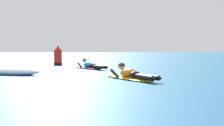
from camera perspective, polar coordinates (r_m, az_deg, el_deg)
The scene contains 5 objects.
ground_plane at distance 16.02m, azimuth -9.58°, elevation -0.59°, with size 120.00×120.00×0.00m, color #235B84.
surfer_near at distance 8.92m, azimuth 3.61°, elevation -2.37°, with size 1.76×2.43×0.54m.
surfer_far at distance 13.58m, azimuth -4.28°, elevation -0.57°, with size 1.79×2.31×0.53m.
whitewater_mid_right at distance 10.96m, azimuth -18.50°, elevation -1.63°, with size 2.06×0.95×0.25m.
channel_marker_buoy at distance 17.17m, azimuth -10.46°, elevation 1.14°, with size 0.48×0.48×1.12m.
Camera 1 is at (3.28, -5.65, 0.93)m, focal length 47.05 mm.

